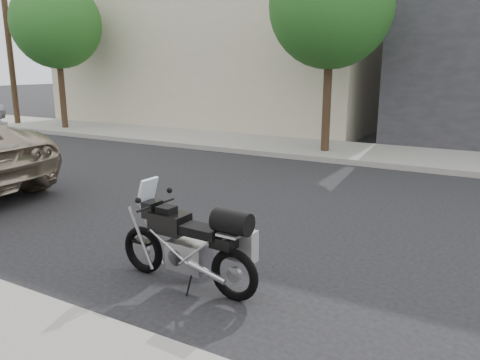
% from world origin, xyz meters
% --- Properties ---
extents(ground, '(120.00, 120.00, 0.00)m').
position_xyz_m(ground, '(0.00, 0.00, 0.00)').
color(ground, black).
rests_on(ground, ground).
extents(far_sidewalk, '(44.00, 3.00, 0.15)m').
position_xyz_m(far_sidewalk, '(0.00, -6.50, 0.07)').
color(far_sidewalk, gray).
rests_on(far_sidewalk, ground).
extents(far_building_cream, '(14.00, 11.00, 8.00)m').
position_xyz_m(far_building_cream, '(9.00, -13.50, 4.00)').
color(far_building_cream, '#B5AF91').
rests_on(far_building_cream, ground).
extents(street_tree_mid, '(3.40, 3.40, 5.70)m').
position_xyz_m(street_tree_mid, '(2.00, -6.00, 4.14)').
color(street_tree_mid, '#382719').
rests_on(street_tree_mid, far_sidewalk).
extents(street_tree_right, '(3.40, 3.40, 5.70)m').
position_xyz_m(street_tree_right, '(13.00, -6.00, 4.14)').
color(street_tree_right, '#382719').
rests_on(street_tree_right, far_sidewalk).
extents(utility_pole, '(0.24, 0.24, 6.70)m').
position_xyz_m(utility_pole, '(16.00, -6.00, 3.50)').
color(utility_pole, '#382719').
rests_on(utility_pole, far_sidewalk).
extents(motorcycle, '(1.97, 0.63, 1.24)m').
position_xyz_m(motorcycle, '(0.45, 2.80, 0.54)').
color(motorcycle, black).
rests_on(motorcycle, ground).
extents(pedestrian, '(0.73, 0.56, 1.80)m').
position_xyz_m(pedestrian, '(6.50, 1.10, 0.90)').
color(pedestrian, slate).
rests_on(pedestrian, ground).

